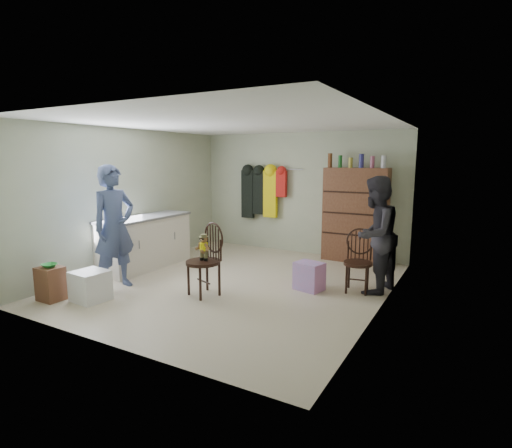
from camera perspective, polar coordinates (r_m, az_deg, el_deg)
The scene contains 13 objects.
ground_plane at distance 6.47m, azimuth -2.83°, elevation -8.40°, with size 5.00×5.00×0.00m, color beige.
room_walls at distance 6.63m, azimuth -0.48°, elevation 5.94°, with size 5.00×5.00×5.00m.
counter at distance 7.54m, azimuth -15.52°, elevation -2.47°, with size 0.64×1.86×0.94m.
stool at distance 6.34m, azimuth -27.26°, elevation -7.58°, with size 0.33×0.29×0.48m, color brown.
bowl at distance 6.28m, azimuth -27.44°, elevation -5.27°, with size 0.20×0.20×0.05m, color green.
plastic_tub at distance 6.10m, azimuth -22.58°, elevation -8.16°, with size 0.44×0.42×0.42m, color white.
chair_front at distance 5.82m, azimuth -7.12°, elevation -4.35°, with size 0.60×0.60×1.06m.
chair_far at distance 6.16m, azimuth 14.42°, elevation -4.74°, with size 0.48×0.48×0.94m.
striped_bag at distance 6.14m, azimuth 7.60°, elevation -7.39°, with size 0.40×0.31×0.42m, color pink.
person_left at distance 6.41m, azimuth -19.59°, elevation -0.45°, with size 0.69×0.45×1.88m, color #44527D.
person_right at distance 6.10m, azimuth 16.61°, elevation -1.52°, with size 0.84×0.65×1.73m, color #2D2B33.
dresser at distance 7.86m, azimuth 13.99°, elevation 1.31°, with size 1.20×0.39×2.07m.
coat_rack at distance 8.67m, azimuth 0.84°, elevation 4.56°, with size 1.42×0.12×1.09m.
Camera 1 is at (3.29, -5.22, 1.97)m, focal length 28.00 mm.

